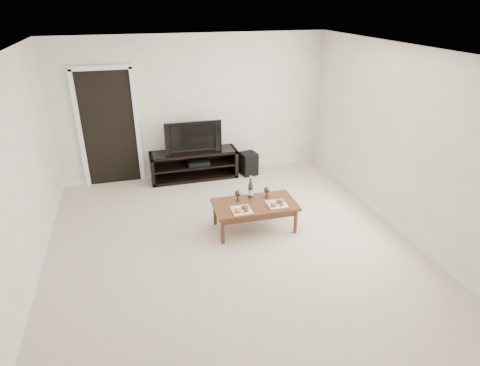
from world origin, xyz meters
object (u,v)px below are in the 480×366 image
object	(u,v)px
subwoofer	(249,164)
coffee_table	(255,216)
media_console	(194,165)
television	(193,136)

from	to	relation	value
subwoofer	coffee_table	distance (m)	2.03
media_console	subwoofer	world-z (taller)	media_console
television	subwoofer	bearing A→B (deg)	-4.17
television	subwoofer	distance (m)	1.23
television	subwoofer	xyz separation A→B (m)	(1.05, -0.08, -0.63)
television	subwoofer	size ratio (longest dim) A/B	2.35
subwoofer	media_console	bearing A→B (deg)	163.57
subwoofer	coffee_table	size ratio (longest dim) A/B	0.36
media_console	television	bearing A→B (deg)	0.00
media_console	television	xyz separation A→B (m)	(0.00, 0.00, 0.57)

